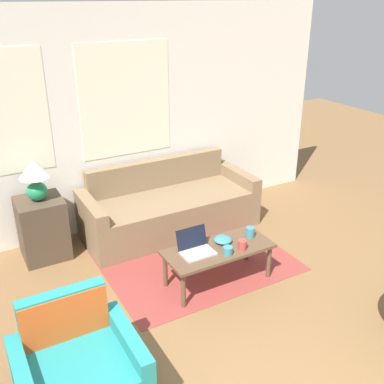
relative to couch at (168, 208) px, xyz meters
name	(u,v)px	position (x,y,z in m)	size (l,w,h in m)	color
wall_back	(73,128)	(-0.94, 0.44, 1.04)	(6.72, 0.06, 2.60)	white
rug	(189,253)	(-0.08, -0.66, -0.26)	(1.95, 1.83, 0.01)	brown
couch	(168,208)	(0.00, 0.00, 0.00)	(2.09, 0.83, 0.81)	#846B4C
armchair	(79,377)	(-1.72, -2.07, 0.00)	(0.81, 0.70, 0.81)	teal
side_table	(43,228)	(-1.48, 0.09, 0.07)	(0.48, 0.48, 0.68)	#4C3D2D
table_lamp	(35,176)	(-1.48, 0.09, 0.68)	(0.32, 0.32, 0.44)	#1E8451
coffee_table	(218,252)	(-0.08, -1.26, 0.08)	(1.09, 0.48, 0.39)	brown
laptop	(196,247)	(-0.32, -1.22, 0.18)	(0.31, 0.26, 0.22)	#B7B7BC
cup_navy	(228,251)	(-0.07, -1.41, 0.17)	(0.09, 0.09, 0.08)	teal
cup_yellow	(250,232)	(0.32, -1.24, 0.18)	(0.09, 0.09, 0.11)	teal
cup_white	(242,245)	(0.11, -1.40, 0.17)	(0.09, 0.09, 0.10)	#B23D38
snack_bowl	(223,240)	(0.02, -1.20, 0.16)	(0.18, 0.18, 0.06)	teal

